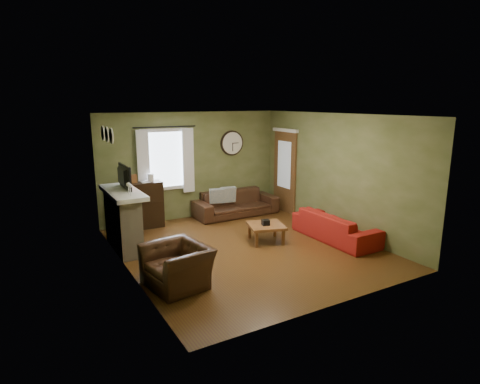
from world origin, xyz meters
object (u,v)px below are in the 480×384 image
bookshelf (143,205)px  sofa_red (335,226)px  sofa_brown (236,203)px  coffee_table (266,233)px  armchair (177,266)px

bookshelf → sofa_red: (3.27, -2.79, -0.24)m
bookshelf → sofa_brown: (2.36, -0.14, -0.22)m
bookshelf → sofa_brown: 2.37m
bookshelf → coffee_table: (1.93, -2.19, -0.34)m
sofa_brown → armchair: 4.11m
armchair → coffee_table: size_ratio=1.43×
sofa_brown → coffee_table: sofa_brown is taller
bookshelf → sofa_red: bookshelf is taller
armchair → coffee_table: armchair is taller
bookshelf → armchair: bookshelf is taller
armchair → sofa_brown: bearing=128.3°
coffee_table → bookshelf: bearing=131.4°
armchair → sofa_red: bearing=86.6°
sofa_red → coffee_table: (-1.34, 0.60, -0.10)m
sofa_brown → armchair: armchair is taller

